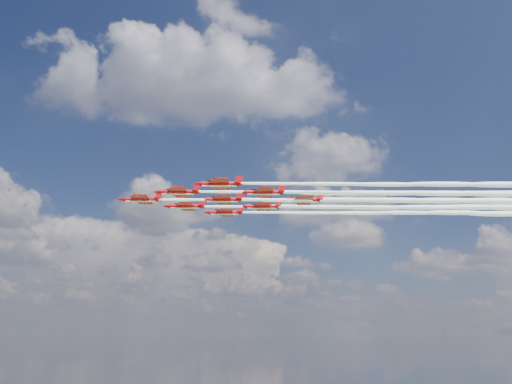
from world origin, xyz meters
TOP-DOWN VIEW (x-y plane):
  - jet_lead at (36.27, -3.87)m, footprint 111.45×9.76m
  - jet_row2_port at (46.76, -10.59)m, footprint 111.45×9.76m
  - jet_row2_starb at (46.31, 3.50)m, footprint 111.45×9.76m
  - jet_row3_port at (57.25, -17.30)m, footprint 111.45×9.76m
  - jet_row3_centre at (56.80, -3.22)m, footprint 111.45×9.76m
  - jet_row3_starb at (56.35, 10.87)m, footprint 111.45×9.76m
  - jet_row4_port at (67.29, -9.93)m, footprint 111.45×9.76m
  - jet_row4_starb at (66.84, 4.15)m, footprint 111.45×9.76m
  - jet_tail at (77.33, -2.56)m, footprint 111.45×9.76m

SIDE VIEW (x-z plane):
  - jet_lead at x=36.27m, z-range 74.10..76.94m
  - jet_row2_port at x=46.76m, z-range 74.10..76.94m
  - jet_row2_starb at x=46.31m, z-range 74.10..76.94m
  - jet_row3_port at x=57.25m, z-range 74.10..76.94m
  - jet_row3_centre at x=56.80m, z-range 74.10..76.94m
  - jet_row3_starb at x=56.35m, z-range 74.10..76.94m
  - jet_row4_port at x=67.29m, z-range 74.10..76.94m
  - jet_row4_starb at x=66.84m, z-range 74.10..76.94m
  - jet_tail at x=77.33m, z-range 74.10..76.94m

